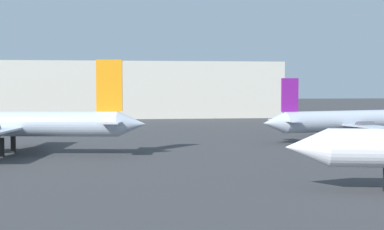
# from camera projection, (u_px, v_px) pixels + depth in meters

# --- Properties ---
(airplane_far_left) EXTENTS (27.25, 17.28, 8.45)m
(airplane_far_left) POSITION_uv_depth(u_px,v_px,m) (350.00, 121.00, 75.28)
(airplane_far_left) COLOR #B2BCCC
(airplane_far_left) RESTS_ON ground_plane
(terminal_building) EXTENTS (87.34, 24.34, 13.03)m
(terminal_building) POSITION_uv_depth(u_px,v_px,m) (95.00, 90.00, 134.48)
(terminal_building) COLOR beige
(terminal_building) RESTS_ON ground_plane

